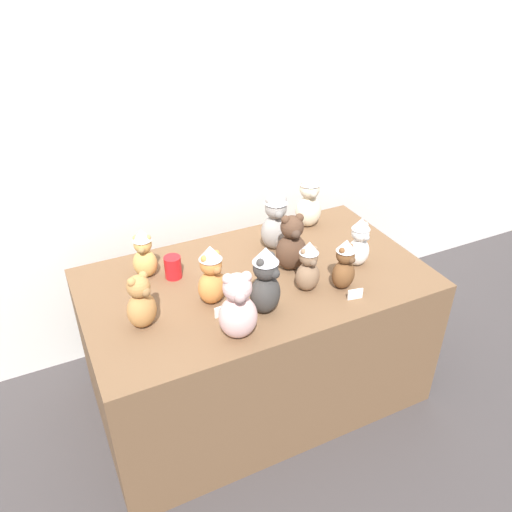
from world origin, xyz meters
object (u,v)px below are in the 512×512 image
(display_table, at_px, (256,338))
(teddy_bear_blush, at_px, (238,308))
(teddy_bear_charcoal, at_px, (266,281))
(teddy_bear_mocha, at_px, (308,267))
(teddy_bear_chestnut, at_px, (344,265))
(teddy_bear_ash, at_px, (276,220))
(party_cup_red, at_px, (173,267))
(teddy_bear_cocoa, at_px, (291,244))
(teddy_bear_honey, at_px, (144,254))
(teddy_bear_snow, at_px, (359,242))
(teddy_bear_cream, at_px, (309,200))
(teddy_bear_caramel, at_px, (141,303))
(teddy_bear_ginger, at_px, (212,276))

(display_table, xyz_separation_m, teddy_bear_blush, (-0.24, -0.34, 0.52))
(teddy_bear_charcoal, bearing_deg, teddy_bear_mocha, -14.88)
(teddy_bear_chestnut, relative_size, teddy_bear_mocha, 1.00)
(teddy_bear_ash, distance_m, party_cup_red, 0.57)
(teddy_bear_blush, bearing_deg, teddy_bear_cocoa, 51.41)
(teddy_bear_ash, height_order, teddy_bear_honey, teddy_bear_ash)
(teddy_bear_snow, bearing_deg, teddy_bear_honey, 148.79)
(teddy_bear_chestnut, distance_m, teddy_bear_mocha, 0.16)
(teddy_bear_blush, distance_m, teddy_bear_mocha, 0.44)
(teddy_bear_ash, bearing_deg, teddy_bear_cream, 35.84)
(teddy_bear_ash, distance_m, teddy_bear_honey, 0.67)
(teddy_bear_mocha, bearing_deg, teddy_bear_snow, 12.47)
(teddy_bear_blush, distance_m, teddy_bear_chestnut, 0.58)
(teddy_bear_honey, bearing_deg, teddy_bear_mocha, -9.51)
(teddy_bear_chestnut, bearing_deg, teddy_bear_ash, 89.65)
(teddy_bear_ash, height_order, teddy_bear_caramel, teddy_bear_ash)
(teddy_bear_charcoal, relative_size, teddy_bear_caramel, 1.27)
(teddy_bear_cocoa, height_order, teddy_bear_mocha, teddy_bear_cocoa)
(teddy_bear_caramel, bearing_deg, party_cup_red, 25.61)
(teddy_bear_ginger, distance_m, teddy_bear_snow, 0.75)
(teddy_bear_caramel, bearing_deg, teddy_bear_ash, -4.50)
(display_table, relative_size, teddy_bear_ginger, 5.67)
(teddy_bear_caramel, height_order, teddy_bear_cream, teddy_bear_cream)
(teddy_bear_cocoa, bearing_deg, teddy_bear_blush, -133.04)
(teddy_bear_blush, distance_m, party_cup_red, 0.53)
(teddy_bear_ginger, bearing_deg, teddy_bear_caramel, 168.61)
(teddy_bear_blush, relative_size, teddy_bear_cocoa, 1.04)
(teddy_bear_ginger, height_order, teddy_bear_chestnut, teddy_bear_ginger)
(teddy_bear_snow, relative_size, teddy_bear_cream, 0.79)
(teddy_bear_caramel, relative_size, teddy_bear_cream, 0.78)
(teddy_bear_blush, distance_m, teddy_bear_ash, 0.71)
(teddy_bear_snow, bearing_deg, teddy_bear_cream, 80.76)
(teddy_bear_cocoa, relative_size, teddy_bear_cream, 0.91)
(teddy_bear_ash, distance_m, teddy_bear_caramel, 0.84)
(party_cup_red, bearing_deg, teddy_bear_mocha, -34.78)
(teddy_bear_cream, bearing_deg, teddy_bear_cocoa, -125.41)
(teddy_bear_caramel, bearing_deg, teddy_bear_cream, -3.52)
(teddy_bear_mocha, distance_m, teddy_bear_cream, 0.61)
(teddy_bear_caramel, bearing_deg, teddy_bear_snow, -26.59)
(teddy_bear_charcoal, xyz_separation_m, teddy_bear_caramel, (-0.50, 0.13, -0.04))
(display_table, xyz_separation_m, teddy_bear_honey, (-0.46, 0.24, 0.50))
(teddy_bear_chestnut, distance_m, party_cup_red, 0.79)
(teddy_bear_blush, bearing_deg, teddy_bear_caramel, 157.82)
(teddy_bear_snow, relative_size, party_cup_red, 2.32)
(teddy_bear_cream, relative_size, party_cup_red, 2.92)
(teddy_bear_charcoal, distance_m, teddy_bear_blush, 0.20)
(teddy_bear_snow, distance_m, teddy_bear_mocha, 0.34)
(teddy_bear_ginger, relative_size, teddy_bear_caramel, 1.14)
(teddy_bear_ginger, bearing_deg, teddy_bear_ash, 16.28)
(party_cup_red, bearing_deg, teddy_bear_ash, 3.21)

